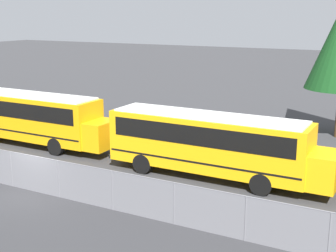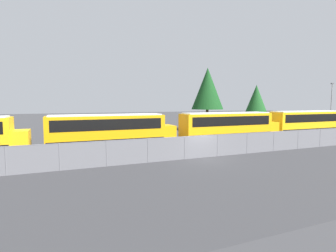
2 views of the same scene
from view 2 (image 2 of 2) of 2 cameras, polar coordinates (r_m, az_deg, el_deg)
ground_plane at (r=21.86m, az=7.26°, el=-6.87°), size 200.00×200.00×0.00m
road_strip at (r=17.06m, az=17.47°, el=-10.49°), size 147.78×12.00×0.01m
fence at (r=21.68m, az=7.29°, el=-4.43°), size 113.85×0.07×1.85m
school_bus_3 at (r=25.28m, az=-12.49°, el=-0.63°), size 12.12×2.47×3.42m
school_bus_4 at (r=30.14m, az=13.02°, el=0.27°), size 12.12×2.47×3.42m
school_bus_5 at (r=39.42m, az=28.07°, el=0.91°), size 12.12×2.47×3.42m
light_pole at (r=55.58m, az=32.00°, el=4.22°), size 0.60×0.24×8.02m
tree_1 at (r=48.38m, az=18.66°, el=5.51°), size 3.83×3.83×7.58m
tree_3 at (r=42.70m, az=8.59°, el=8.03°), size 5.08×5.08×10.05m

